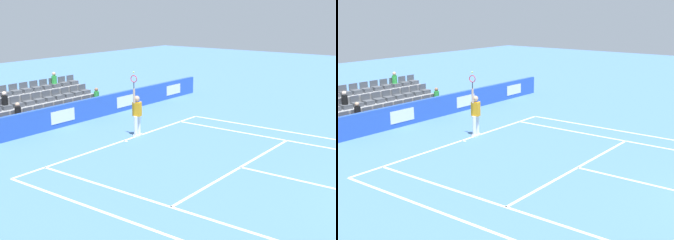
% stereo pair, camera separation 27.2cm
% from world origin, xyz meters
% --- Properties ---
extents(line_baseline, '(10.97, 0.10, 0.01)m').
position_xyz_m(line_baseline, '(0.00, -11.89, 0.00)').
color(line_baseline, white).
rests_on(line_baseline, ground).
extents(line_service, '(8.23, 0.10, 0.01)m').
position_xyz_m(line_service, '(0.00, -6.40, 0.00)').
color(line_service, white).
rests_on(line_service, ground).
extents(line_centre_service, '(0.10, 6.40, 0.01)m').
position_xyz_m(line_centre_service, '(0.00, -3.20, 0.00)').
color(line_centre_service, white).
rests_on(line_centre_service, ground).
extents(line_singles_sideline_left, '(0.10, 11.89, 0.01)m').
position_xyz_m(line_singles_sideline_left, '(4.12, -5.95, 0.00)').
color(line_singles_sideline_left, white).
rests_on(line_singles_sideline_left, ground).
extents(line_singles_sideline_right, '(0.10, 11.89, 0.01)m').
position_xyz_m(line_singles_sideline_right, '(-4.12, -5.95, 0.00)').
color(line_singles_sideline_right, white).
rests_on(line_singles_sideline_right, ground).
extents(line_doubles_sideline_left, '(0.10, 11.89, 0.01)m').
position_xyz_m(line_doubles_sideline_left, '(5.49, -5.95, 0.00)').
color(line_doubles_sideline_left, white).
rests_on(line_doubles_sideline_left, ground).
extents(line_doubles_sideline_right, '(0.10, 11.89, 0.01)m').
position_xyz_m(line_doubles_sideline_right, '(-5.49, -5.95, 0.00)').
color(line_doubles_sideline_right, white).
rests_on(line_doubles_sideline_right, ground).
extents(line_centre_mark, '(0.10, 0.20, 0.01)m').
position_xyz_m(line_centre_mark, '(0.00, -11.79, 0.00)').
color(line_centre_mark, white).
rests_on(line_centre_mark, ground).
extents(sponsor_barrier, '(21.93, 0.22, 1.05)m').
position_xyz_m(sponsor_barrier, '(0.00, -15.79, 0.52)').
color(sponsor_barrier, blue).
rests_on(sponsor_barrier, ground).
extents(tennis_player, '(0.53, 0.39, 2.85)m').
position_xyz_m(tennis_player, '(-0.90, -11.91, 0.99)').
color(tennis_player, white).
rests_on(tennis_player, ground).
extents(stadium_stand, '(7.44, 2.85, 2.20)m').
position_xyz_m(stadium_stand, '(0.01, -18.10, 0.55)').
color(stadium_stand, gray).
rests_on(stadium_stand, ground).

